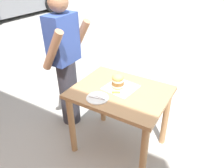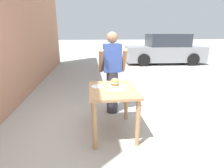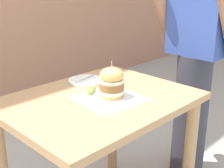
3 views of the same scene
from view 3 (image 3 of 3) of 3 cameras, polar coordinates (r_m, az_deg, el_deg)
The scene contains 7 objects.
patio_table at distance 1.70m, azimuth -2.39°, elevation -7.20°, with size 0.76×0.98×0.79m.
serving_paper at distance 1.62m, azimuth -0.45°, elevation -2.69°, with size 0.31×0.31×0.00m, color white.
sandwich at distance 1.62m, azimuth -0.06°, elevation 0.31°, with size 0.13×0.13×0.19m.
pickle_spear at distance 1.69m, azimuth -3.79°, elevation -1.25°, with size 0.02×0.02×0.09m, color #8EA83D.
side_plate_with_forks at distance 1.88m, azimuth -4.69°, elevation 0.63°, with size 0.22×0.22×0.02m.
diner_across_table at distance 2.16m, azimuth 15.03°, elevation 4.86°, with size 0.55×0.35×1.69m.
parked_car_near_curb at distance 9.12m, azimuth 5.47°, elevation 14.97°, with size 4.28×2.00×1.60m.
Camera 3 is at (1.12, -1.03, 1.40)m, focal length 50.00 mm.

